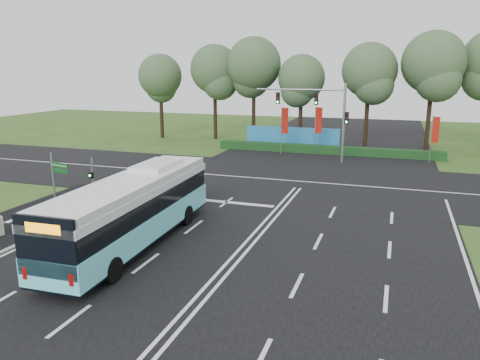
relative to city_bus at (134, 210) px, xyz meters
name	(u,v)px	position (x,y,z in m)	size (l,w,h in m)	color
ground	(253,235)	(4.91, 3.18, -1.77)	(120.00, 120.00, 0.00)	#2D501A
road_main	(253,234)	(4.91, 3.18, -1.75)	(20.00, 120.00, 0.04)	black
road_cross	(301,182)	(4.91, 15.18, -1.74)	(120.00, 14.00, 0.05)	black
bike_path	(12,227)	(-7.59, 0.18, -1.74)	(5.00, 18.00, 0.06)	black
kerb_strip	(49,231)	(-5.19, 0.18, -1.71)	(0.25, 18.00, 0.12)	gray
city_bus	(134,210)	(0.00, 0.00, 0.00)	(2.98, 12.33, 3.51)	#6AE6F7
pedestrian_signal	(93,182)	(-5.29, 4.22, -0.05)	(0.28, 0.41, 3.15)	gray
street_sign	(57,176)	(-6.51, 2.65, 0.53)	(1.38, 0.40, 3.61)	gray
banner_flag_left	(284,124)	(0.98, 25.97, 1.26)	(0.67, 0.23, 4.66)	gray
banner_flag_mid	(318,123)	(4.09, 26.95, 1.30)	(0.70, 0.07, 4.72)	gray
banner_flag_right	(435,133)	(14.54, 25.68, 1.01)	(0.63, 0.07, 4.25)	gray
traffic_light_gantry	(324,110)	(5.12, 23.68, 2.89)	(8.41, 0.28, 7.00)	gray
hedge	(326,150)	(4.91, 27.68, -1.37)	(22.00, 1.20, 0.80)	#143717
blue_hoarding	(292,138)	(0.91, 30.18, -0.67)	(10.00, 0.30, 2.20)	#2077B2
eucalyptus_row	(378,68)	(9.05, 33.58, 6.48)	(53.08, 8.64, 12.14)	black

